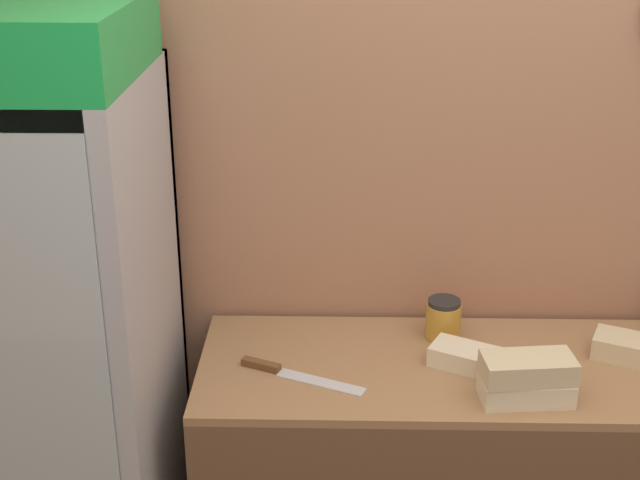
% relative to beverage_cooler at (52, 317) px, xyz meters
% --- Properties ---
extents(wall_back, '(5.20, 0.09, 2.70)m').
position_rel_beverage_cooler_xyz_m(wall_back, '(1.28, 0.36, 0.32)').
color(wall_back, '#AD7A5B').
rests_on(wall_back, ground_plane).
extents(beverage_cooler, '(0.63, 0.71, 1.91)m').
position_rel_beverage_cooler_xyz_m(beverage_cooler, '(0.00, 0.00, 0.00)').
color(beverage_cooler, '#B2B7BC').
rests_on(beverage_cooler, ground_plane).
extents(sandwich_stack_bottom, '(0.25, 0.14, 0.06)m').
position_rel_beverage_cooler_xyz_m(sandwich_stack_bottom, '(1.31, -0.16, -0.12)').
color(sandwich_stack_bottom, beige).
rests_on(sandwich_stack_bottom, prep_counter).
extents(sandwich_stack_middle, '(0.25, 0.14, 0.06)m').
position_rel_beverage_cooler_xyz_m(sandwich_stack_middle, '(1.31, -0.16, -0.05)').
color(sandwich_stack_middle, beige).
rests_on(sandwich_stack_middle, sandwich_stack_bottom).
extents(sandwich_flat_left, '(0.25, 0.20, 0.06)m').
position_rel_beverage_cooler_xyz_m(sandwich_flat_left, '(1.18, 0.00, -0.12)').
color(sandwich_flat_left, beige).
rests_on(sandwich_flat_left, prep_counter).
extents(sandwich_flat_right, '(0.26, 0.20, 0.07)m').
position_rel_beverage_cooler_xyz_m(sandwich_flat_right, '(1.66, 0.06, -0.12)').
color(sandwich_flat_right, beige).
rests_on(sandwich_flat_right, prep_counter).
extents(chefs_knife, '(0.36, 0.18, 0.02)m').
position_rel_beverage_cooler_xyz_m(chefs_knife, '(0.66, -0.04, -0.14)').
color(chefs_knife, silver).
rests_on(chefs_knife, prep_counter).
extents(condiment_jar, '(0.11, 0.11, 0.12)m').
position_rel_beverage_cooler_xyz_m(condiment_jar, '(1.12, 0.18, -0.09)').
color(condiment_jar, gold).
rests_on(condiment_jar, prep_counter).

